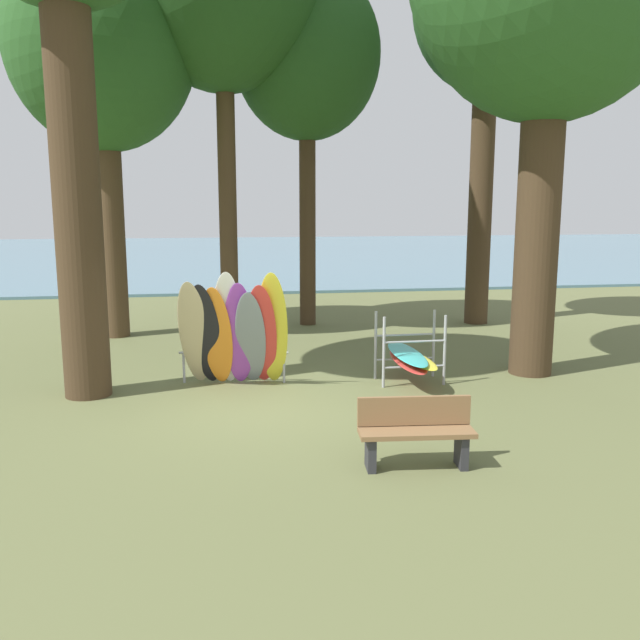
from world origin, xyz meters
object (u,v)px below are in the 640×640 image
(tree_far_right_back, at_px, (307,57))
(tree_deep_back, at_px, (488,11))
(park_bench, at_px, (416,431))
(board_storage_rack, at_px, (409,356))
(tree_far_left_back, at_px, (102,45))
(leaning_board_pile, at_px, (234,334))

(tree_far_right_back, distance_m, tree_deep_back, 4.62)
(tree_deep_back, bearing_deg, park_bench, -115.94)
(board_storage_rack, bearing_deg, tree_far_right_back, 99.23)
(tree_far_left_back, height_order, board_storage_rack, tree_far_left_back)
(leaning_board_pile, bearing_deg, tree_far_left_back, 117.58)
(tree_far_right_back, distance_m, park_bench, 11.65)
(tree_deep_back, relative_size, board_storage_rack, 4.78)
(leaning_board_pile, height_order, park_bench, leaning_board_pile)
(tree_far_right_back, bearing_deg, tree_deep_back, -6.55)
(tree_far_left_back, bearing_deg, tree_far_right_back, 10.10)
(park_bench, bearing_deg, board_storage_rack, 74.73)
(leaning_board_pile, bearing_deg, tree_far_right_back, 70.26)
(tree_far_left_back, bearing_deg, tree_deep_back, 2.10)
(tree_far_right_back, xyz_separation_m, park_bench, (-0.06, -9.81, -6.27))
(tree_deep_back, xyz_separation_m, park_bench, (-4.52, -9.30, -7.38))
(tree_far_left_back, distance_m, tree_far_right_back, 4.85)
(tree_far_right_back, bearing_deg, tree_far_left_back, -169.90)
(board_storage_rack, distance_m, park_bench, 3.95)
(tree_far_left_back, height_order, park_bench, tree_far_left_back)
(leaning_board_pile, distance_m, park_bench, 4.43)
(tree_far_right_back, height_order, park_bench, tree_far_right_back)
(tree_far_right_back, height_order, tree_deep_back, tree_deep_back)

